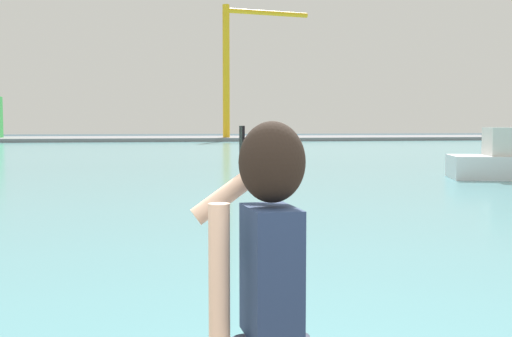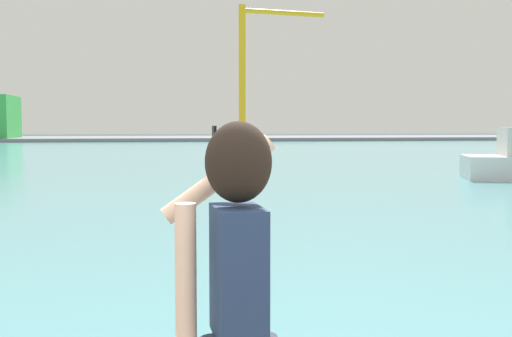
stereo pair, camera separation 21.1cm
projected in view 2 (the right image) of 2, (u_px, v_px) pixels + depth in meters
ground_plane at (163, 152)px, 51.39m from camera, size 220.00×220.00×0.00m
harbor_water at (163, 151)px, 53.36m from camera, size 140.00×100.00×0.02m
far_shore_dock at (160, 139)px, 92.73m from camera, size 140.00×20.00×0.51m
person_photographer at (235, 281)px, 2.60m from camera, size 0.53×0.55×1.74m
port_crane at (252, 57)px, 88.42m from camera, size 12.98×2.72×18.89m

